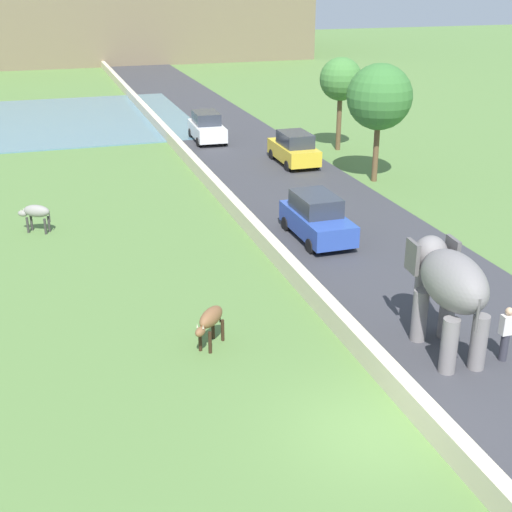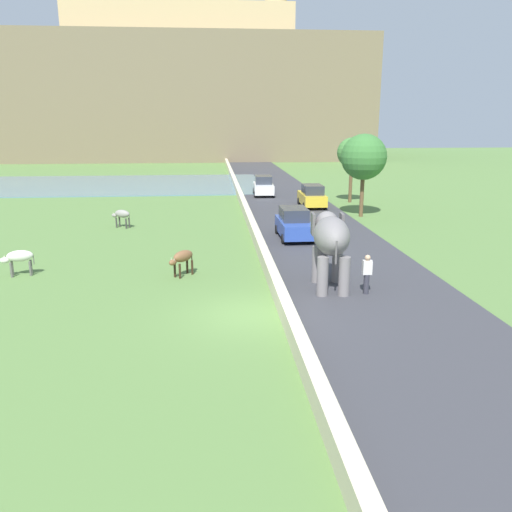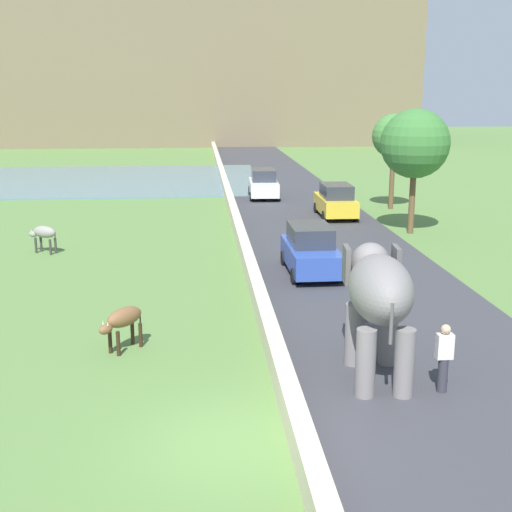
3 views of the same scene
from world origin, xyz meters
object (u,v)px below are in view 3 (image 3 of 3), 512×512
Objects in this scene: elephant at (378,294)px; cow_brown at (123,320)px; car_blue at (311,250)px; person_beside_elephant at (444,357)px; cow_grey at (44,233)px; car_white at (264,184)px; car_yellow at (336,201)px.

elephant reaches higher than cow_brown.
person_beside_elephant is at bearing -82.85° from car_blue.
cow_grey is at bearing 129.22° from person_beside_elephant.
cow_brown is (-6.03, -24.72, -0.06)m from car_white.
car_blue and car_white have the same top height.
car_white reaches higher than cow_brown.
car_blue reaches higher than person_beside_elephant.
cow_brown is 11.96m from cow_grey.
cow_brown is (-7.30, 3.20, -0.04)m from person_beside_elephant.
person_beside_elephant is at bearing -95.09° from car_yellow.
cow_grey is at bearing -153.56° from car_yellow.
car_white is 2.97× the size of cow_grey.
cow_grey is (-11.69, 14.32, -0.04)m from person_beside_elephant.
car_white is (-0.02, 26.91, -1.14)m from elephant.
car_yellow is at bearing 73.92° from car_blue.
cow_brown is at bearing 160.03° from elephant.
car_white is at bearing 90.03° from elephant.
car_blue is at bearing -90.01° from car_white.
car_blue is 11.37m from car_yellow.
car_yellow is at bearing -65.32° from car_white.
car_blue is at bearing -106.08° from car_yellow.
elephant is at bearing -51.91° from cow_grey.
car_yellow is at bearing 62.82° from cow_brown.
car_yellow reaches higher than cow_grey.
elephant is 2.16× the size of person_beside_elephant.
car_yellow is 15.15m from cow_grey.
car_white reaches higher than cow_grey.
cow_brown is at bearing 156.30° from person_beside_elephant.
car_yellow reaches higher than person_beside_elephant.
car_white is (-1.27, 27.92, 0.03)m from person_beside_elephant.
elephant reaches higher than car_white.
cow_grey is at bearing 128.09° from elephant.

